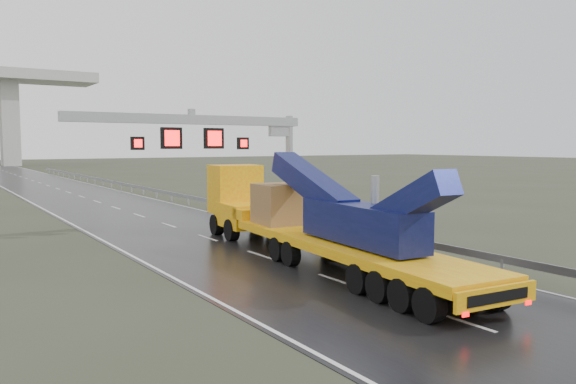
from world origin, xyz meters
TOP-DOWN VIEW (x-y plane):
  - ground at (0.00, 0.00)m, footprint 400.00×400.00m
  - road at (0.00, 40.00)m, footprint 11.00×200.00m
  - guardrail at (6.10, 30.00)m, footprint 0.20×140.00m
  - sign_gantry at (2.10, 17.99)m, footprint 14.90×1.20m
  - heavy_haul_truck at (1.54, 9.35)m, footprint 5.06×21.35m
  - exit_sign_pair at (7.10, 14.32)m, footprint 1.54×0.16m
  - striped_barrier at (6.00, 16.82)m, footprint 0.73×0.51m

SIDE VIEW (x-z plane):
  - ground at x=0.00m, z-range 0.00..0.00m
  - road at x=0.00m, z-range 0.00..0.02m
  - striped_barrier at x=6.00m, z-range 0.00..1.11m
  - guardrail at x=6.10m, z-range 0.00..1.40m
  - exit_sign_pair at x=7.10m, z-range 0.53..3.16m
  - heavy_haul_truck at x=1.54m, z-range -0.56..4.41m
  - sign_gantry at x=2.10m, z-range 1.90..9.33m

